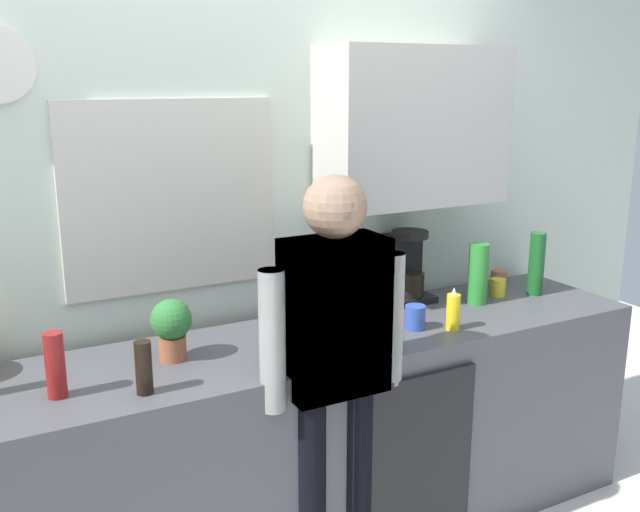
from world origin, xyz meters
name	(u,v)px	position (x,y,z in m)	size (l,w,h in m)	color
kitchen_counter	(298,445)	(0.00, 0.30, 0.45)	(3.08, 0.64, 0.91)	#4C4C51
dishwasher_panel	(413,473)	(0.34, -0.03, 0.41)	(0.56, 0.02, 0.81)	black
back_wall_assembly	(271,211)	(0.08, 0.70, 1.36)	(4.68, 0.42, 2.60)	silver
coffee_maker	(405,269)	(0.69, 0.56, 1.05)	(0.20, 0.20, 0.33)	black
bottle_clear_soda	(478,274)	(0.95, 0.35, 1.05)	(0.09, 0.09, 0.28)	#2D8C33
bottle_green_wine	(536,264)	(1.28, 0.33, 1.06)	(0.07, 0.07, 0.30)	#195923
bottle_dark_sauce	(144,368)	(-0.65, 0.11, 1.00)	(0.06, 0.06, 0.18)	black
bottle_red_vinegar	(55,365)	(-0.91, 0.22, 1.02)	(0.06, 0.06, 0.22)	maroon
cup_terracotta_mug	(499,279)	(1.20, 0.49, 0.95)	(0.08, 0.08, 0.09)	#B26647
cup_blue_mug	(415,317)	(0.49, 0.20, 0.96)	(0.08, 0.08, 0.10)	#3351B2
cup_yellow_cup	(498,287)	(1.10, 0.39, 0.95)	(0.07, 0.07, 0.09)	yellow
potted_plant	(171,325)	(-0.48, 0.35, 1.04)	(0.15, 0.15, 0.23)	#9E5638
dish_soap	(453,311)	(0.63, 0.12, 0.98)	(0.06, 0.06, 0.18)	yellow
person_at_sink	(334,357)	(0.00, 0.00, 0.95)	(0.57, 0.22, 1.60)	black
person_guest	(334,357)	(0.00, 0.00, 0.95)	(0.57, 0.22, 1.60)	black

